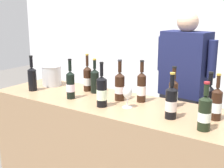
% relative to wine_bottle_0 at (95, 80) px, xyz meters
% --- Properties ---
extents(wall_back, '(8.00, 0.10, 2.80)m').
position_rel_wine_bottle_0_xyz_m(wall_back, '(0.36, 2.46, 0.33)').
color(wall_back, white).
rests_on(wall_back, ground_plane).
extents(counter, '(2.35, 0.67, 0.95)m').
position_rel_wine_bottle_0_xyz_m(counter, '(0.36, -0.14, -0.60)').
color(counter, '#9E7A56').
rests_on(counter, ground_plane).
extents(wine_bottle_0, '(0.08, 0.08, 0.31)m').
position_rel_wine_bottle_0_xyz_m(wine_bottle_0, '(0.00, 0.00, 0.00)').
color(wine_bottle_0, black).
rests_on(wine_bottle_0, counter).
extents(wine_bottle_1, '(0.07, 0.07, 0.35)m').
position_rel_wine_bottle_0_xyz_m(wine_bottle_1, '(0.48, -0.01, 0.01)').
color(wine_bottle_1, black).
rests_on(wine_bottle_1, counter).
extents(wine_bottle_2, '(0.07, 0.07, 0.33)m').
position_rel_wine_bottle_0_xyz_m(wine_bottle_2, '(1.11, -0.08, -0.00)').
color(wine_bottle_2, black).
rests_on(wine_bottle_2, counter).
extents(wine_bottle_3, '(0.08, 0.08, 0.33)m').
position_rel_wine_bottle_0_xyz_m(wine_bottle_3, '(-0.53, -0.27, 0.00)').
color(wine_bottle_3, black).
rests_on(wine_bottle_3, counter).
extents(wine_bottle_4, '(0.08, 0.08, 0.33)m').
position_rel_wine_bottle_0_xyz_m(wine_bottle_4, '(0.84, -0.23, -0.00)').
color(wine_bottle_4, black).
rests_on(wine_bottle_4, counter).
extents(wine_bottle_5, '(0.08, 0.08, 0.35)m').
position_rel_wine_bottle_0_xyz_m(wine_bottle_5, '(0.29, -0.29, 0.00)').
color(wine_bottle_5, black).
rests_on(wine_bottle_5, counter).
extents(wine_bottle_6, '(0.07, 0.07, 0.34)m').
position_rel_wine_bottle_0_xyz_m(wine_bottle_6, '(-0.06, -0.26, 0.00)').
color(wine_bottle_6, black).
rests_on(wine_bottle_6, counter).
extents(wine_bottle_7, '(0.08, 0.08, 0.31)m').
position_rel_wine_bottle_0_xyz_m(wine_bottle_7, '(1.10, -0.31, -0.00)').
color(wine_bottle_7, black).
rests_on(wine_bottle_7, counter).
extents(wine_bottle_8, '(0.07, 0.07, 0.32)m').
position_rel_wine_bottle_0_xyz_m(wine_bottle_8, '(1.04, -0.02, -0.00)').
color(wine_bottle_8, black).
rests_on(wine_bottle_8, counter).
extents(wine_bottle_9, '(0.07, 0.07, 0.32)m').
position_rel_wine_bottle_0_xyz_m(wine_bottle_9, '(0.75, 0.02, -0.01)').
color(wine_bottle_9, black).
rests_on(wine_bottle_9, counter).
extents(wine_bottle_10, '(0.08, 0.08, 0.34)m').
position_rel_wine_bottle_0_xyz_m(wine_bottle_10, '(0.31, -0.07, 0.00)').
color(wine_bottle_10, black).
rests_on(wine_bottle_10, counter).
extents(wine_bottle_11, '(0.08, 0.08, 0.35)m').
position_rel_wine_bottle_0_xyz_m(wine_bottle_11, '(-0.09, 0.01, -0.00)').
color(wine_bottle_11, black).
rests_on(wine_bottle_11, counter).
extents(wine_glass, '(0.08, 0.08, 0.18)m').
position_rel_wine_bottle_0_xyz_m(wine_glass, '(0.46, -0.20, -0.00)').
color(wine_glass, silver).
rests_on(wine_glass, counter).
extents(ice_bucket, '(0.19, 0.19, 0.20)m').
position_rel_wine_bottle_0_xyz_m(ice_bucket, '(-0.52, -0.02, -0.02)').
color(ice_bucket, silver).
rests_on(ice_bucket, counter).
extents(person_server, '(0.57, 0.28, 1.68)m').
position_rel_wine_bottle_0_xyz_m(person_server, '(0.65, 0.51, -0.25)').
color(person_server, black).
rests_on(person_server, ground_plane).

